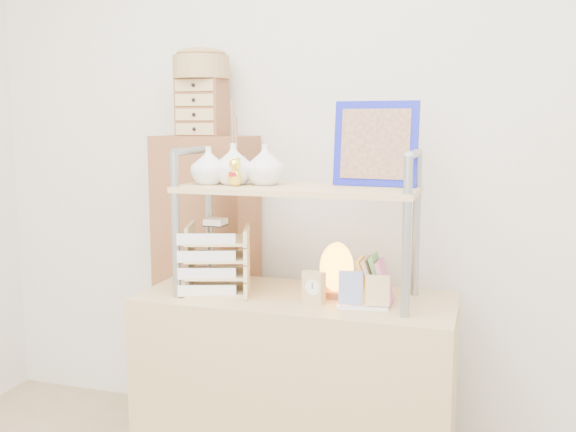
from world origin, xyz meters
name	(u,v)px	position (x,y,z in m)	size (l,w,h in m)	color
room_shell	(203,4)	(0.00, 0.39, 1.69)	(3.42, 3.41, 2.61)	silver
desk	(296,389)	(0.00, 1.20, 0.38)	(1.20, 0.50, 0.75)	tan
cabinet	(207,282)	(-0.54, 1.57, 0.68)	(0.45, 0.24, 1.35)	brown
hutch	(281,181)	(-0.07, 1.21, 1.19)	(0.90, 0.34, 0.74)	gray
letter_tray	(217,263)	(-0.32, 1.16, 0.87)	(0.30, 0.29, 0.29)	#D4B67F
salt_lamp	(337,269)	(0.15, 1.24, 0.86)	(0.14, 0.13, 0.21)	brown
desk_clock	(314,287)	(0.09, 1.12, 0.81)	(0.09, 0.06, 0.12)	tan
postcard_stand	(363,298)	(0.27, 1.11, 0.79)	(0.19, 0.08, 0.13)	white
drawer_chest	(202,108)	(-0.54, 1.55, 1.48)	(0.20, 0.16, 0.25)	brown
woven_basket	(201,67)	(-0.54, 1.55, 1.65)	(0.25, 0.25, 0.10)	olive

